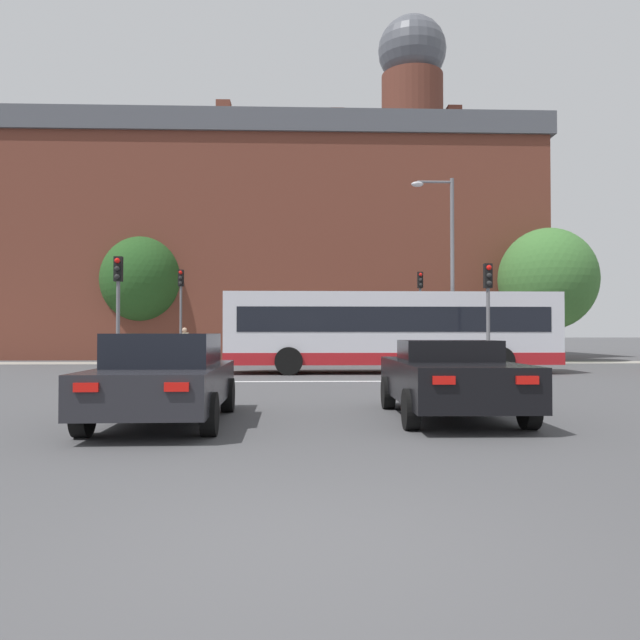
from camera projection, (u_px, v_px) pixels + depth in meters
ground_plane at (308, 549)px, 4.30m from camera, size 400.00×400.00×0.00m
stop_line_strip at (300, 381)px, 19.18m from camera, size 9.49×0.30×0.01m
far_pavement at (299, 363)px, 31.21m from camera, size 70.54×2.50×0.01m
brick_civic_building at (284, 240)px, 39.64m from camera, size 31.44×10.77×21.92m
car_saloon_left at (165, 377)px, 10.35m from camera, size 2.08×4.55×1.49m
car_roadster_right at (450, 378)px, 10.98m from camera, size 2.10×4.41×1.36m
bus_crossing_lead at (390, 330)px, 23.38m from camera, size 12.26×2.65×2.99m
traffic_light_near_right at (488, 301)px, 20.42m from camera, size 0.26×0.31×3.78m
traffic_light_far_right at (420, 302)px, 30.93m from camera, size 0.26×0.31×4.53m
traffic_light_far_left at (181, 301)px, 30.05m from camera, size 0.26×0.31×4.55m
traffic_light_near_left at (118, 296)px, 19.93m from camera, size 0.26×0.31×3.95m
street_lamp_junction at (446, 255)px, 25.41m from camera, size 1.76×0.36×7.83m
pedestrian_waiting at (412, 342)px, 30.76m from camera, size 0.39×0.46×1.78m
pedestrian_walking_east at (185, 342)px, 31.81m from camera, size 0.41×0.25×1.78m
pedestrian_walking_west at (352, 341)px, 31.26m from camera, size 0.37×0.46×1.83m
tree_by_building at (143, 280)px, 34.88m from camera, size 4.68×4.68×6.94m
tree_kerbside at (548, 279)px, 32.95m from camera, size 5.14×5.14×7.05m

